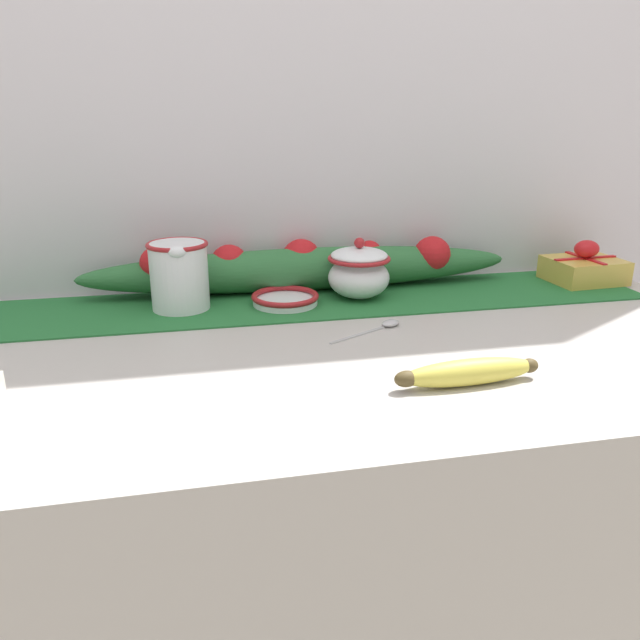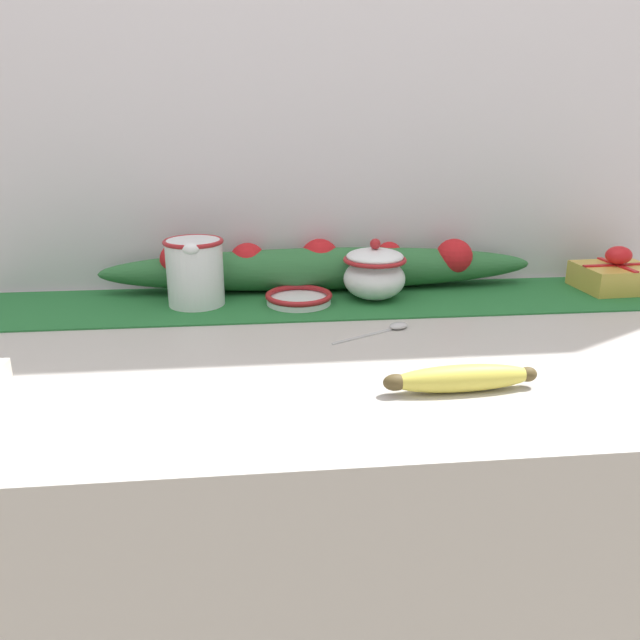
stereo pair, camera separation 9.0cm
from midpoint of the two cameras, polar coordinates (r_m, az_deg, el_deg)
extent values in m
cube|color=#B7B2AD|center=(1.18, -0.89, -22.25)|extent=(1.38, 0.70, 0.87)
cube|color=silver|center=(1.26, -4.52, 18.30)|extent=(2.18, 0.04, 2.40)
cube|color=#236B33|center=(1.16, -3.13, 1.71)|extent=(1.27, 0.23, 0.00)
cylinder|color=white|center=(1.13, -14.99, 3.88)|extent=(0.10, 0.10, 0.12)
torus|color=#A31E23|center=(1.12, -15.23, 6.66)|extent=(0.11, 0.11, 0.01)
torus|color=white|center=(1.19, -14.91, 5.07)|extent=(0.06, 0.01, 0.06)
ellipsoid|color=white|center=(1.08, -15.32, 6.01)|extent=(0.03, 0.02, 0.02)
ellipsoid|color=white|center=(1.17, 1.35, 3.86)|extent=(0.11, 0.11, 0.08)
torus|color=#A31E23|center=(1.16, 1.37, 5.60)|extent=(0.12, 0.12, 0.01)
ellipsoid|color=white|center=(1.16, 1.37, 5.90)|extent=(0.11, 0.11, 0.03)
sphere|color=#A31E23|center=(1.15, 1.38, 7.03)|extent=(0.02, 0.02, 0.02)
cylinder|color=white|center=(1.14, -5.47, 1.66)|extent=(0.12, 0.12, 0.01)
torus|color=#A31E23|center=(1.14, -5.48, 2.14)|extent=(0.12, 0.12, 0.01)
ellipsoid|color=#DBCC4C|center=(0.82, 10.45, -4.77)|extent=(0.19, 0.04, 0.04)
ellipsoid|color=brown|center=(0.79, 4.66, -5.45)|extent=(0.03, 0.02, 0.02)
ellipsoid|color=brown|center=(0.86, 15.77, -4.09)|extent=(0.03, 0.02, 0.02)
cube|color=#B7B7BC|center=(0.98, 0.86, -1.45)|extent=(0.10, 0.06, 0.00)
ellipsoid|color=#B7B7BC|center=(1.03, 3.98, -0.33)|extent=(0.04, 0.04, 0.01)
cube|color=gold|center=(1.38, 21.28, 4.25)|extent=(0.15, 0.13, 0.05)
cube|color=red|center=(1.37, 21.40, 5.28)|extent=(0.14, 0.02, 0.00)
cube|color=red|center=(1.37, 21.40, 5.28)|extent=(0.02, 0.12, 0.00)
ellipsoid|color=red|center=(1.37, 21.49, 6.05)|extent=(0.05, 0.04, 0.04)
ellipsoid|color=#2D6B38|center=(1.22, -3.73, 4.64)|extent=(0.85, 0.09, 0.08)
sphere|color=red|center=(1.20, -16.83, 4.96)|extent=(0.06, 0.06, 0.06)
sphere|color=red|center=(1.21, -10.41, 5.05)|extent=(0.07, 0.07, 0.07)
sphere|color=red|center=(1.23, -3.83, 5.58)|extent=(0.08, 0.08, 0.08)
sphere|color=red|center=(1.26, 2.47, 6.09)|extent=(0.05, 0.05, 0.05)
sphere|color=red|center=(1.28, 8.23, 5.92)|extent=(0.07, 0.07, 0.07)
camera|label=1|loc=(0.05, -92.86, -0.96)|focal=35.00mm
camera|label=2|loc=(0.05, 87.14, 0.96)|focal=35.00mm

